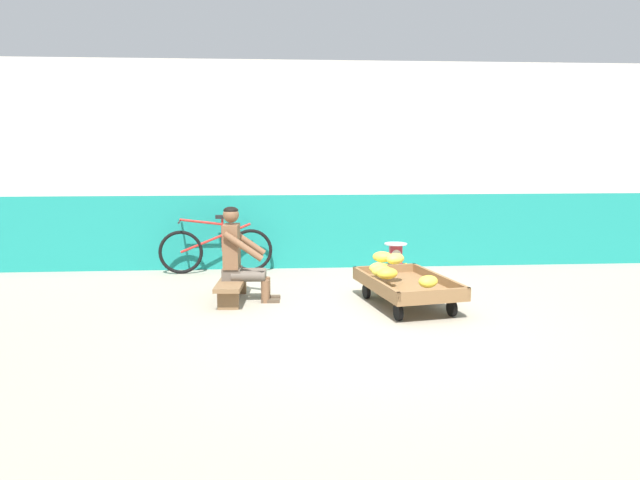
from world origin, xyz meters
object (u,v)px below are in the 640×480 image
Objects in this scene: low_bench at (232,285)px; vendor_seated at (239,254)px; weighing_scale at (396,254)px; bicycle_near_left at (216,249)px; banana_cart at (407,286)px; shopping_bag at (418,284)px; plastic_crate at (395,276)px.

vendor_seated reaches higher than low_bench.
bicycle_near_left is (-2.45, 1.17, -0.10)m from weighing_scale.
banana_cart is 1.41× the size of low_bench.
vendor_seated is at bearing -174.24° from shopping_bag.
weighing_scale is 0.52m from shopping_bag.
low_bench is at bearing -174.57° from shopping_bag.
shopping_bag is at bearing 65.82° from banana_cart.
low_bench is at bearing -78.33° from bicycle_near_left.
weighing_scale reaches higher than shopping_bag.
vendor_seated reaches higher than weighing_scale.
weighing_scale is at bearing 86.48° from banana_cart.
low_bench is 1.76m from bicycle_near_left.
bicycle_near_left reaches higher than weighing_scale.
shopping_bag is (0.23, -0.33, -0.03)m from plastic_crate.
weighing_scale is (0.06, 0.98, 0.21)m from banana_cart.
vendor_seated is at bearing 167.68° from banana_cart.
weighing_scale is at bearing -90.00° from plastic_crate.
vendor_seated is 1.79m from bicycle_near_left.
shopping_bag is at bearing 5.76° from vendor_seated.
plastic_crate is at bearing 125.02° from shopping_bag.
vendor_seated is 4.75× the size of shopping_bag.
bicycle_near_left is 3.08m from shopping_bag.
low_bench is 2.17m from plastic_crate.
shopping_bag is (0.29, 0.65, -0.12)m from banana_cart.
banana_cart is 0.95× the size of bicycle_near_left.
plastic_crate is 1.50× the size of shopping_bag.
banana_cart reaches higher than low_bench.
banana_cart is 1.38× the size of vendor_seated.
plastic_crate is 0.41m from shopping_bag.
plastic_crate is at bearing 86.48° from banana_cart.
weighing_scale is (0.00, -0.00, 0.30)m from plastic_crate.
plastic_crate reaches higher than low_bench.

